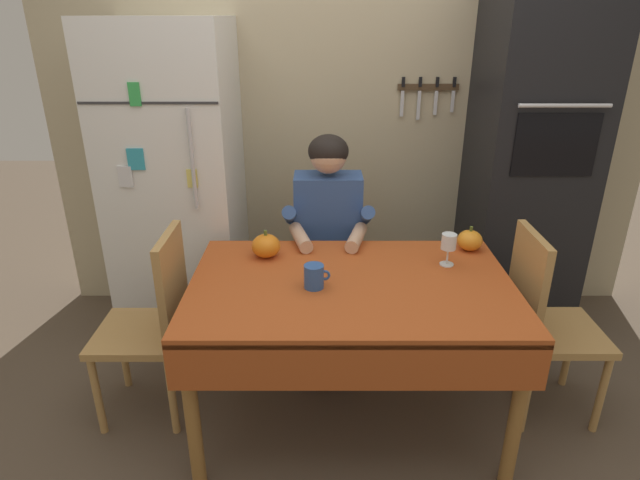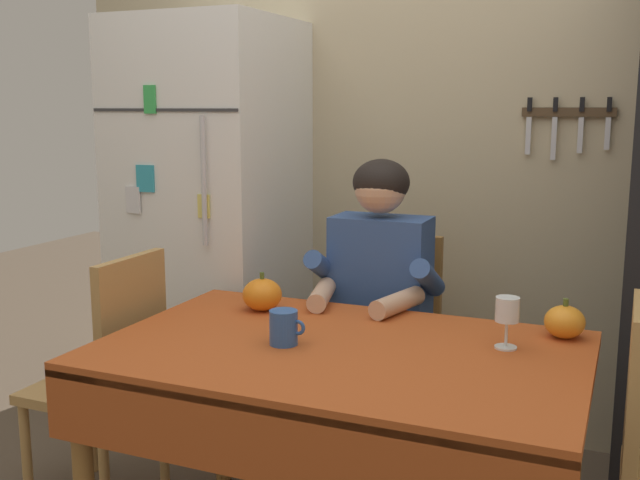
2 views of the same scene
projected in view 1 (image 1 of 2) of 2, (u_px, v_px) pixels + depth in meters
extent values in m
plane|color=brown|center=(347.00, 431.00, 2.48)|extent=(10.00, 10.00, 0.00)
cube|color=#BCAD89|center=(349.00, 105.00, 3.21)|extent=(3.70, 0.10, 2.60)
cube|color=#4C3823|center=(426.00, 87.00, 3.11)|extent=(0.36, 0.02, 0.04)
cube|color=silver|center=(400.00, 104.00, 3.14)|extent=(0.02, 0.01, 0.15)
cube|color=black|center=(401.00, 82.00, 3.09)|extent=(0.02, 0.01, 0.06)
cube|color=silver|center=(417.00, 105.00, 3.15)|extent=(0.02, 0.01, 0.17)
cube|color=black|center=(419.00, 82.00, 3.09)|extent=(0.02, 0.01, 0.06)
cube|color=silver|center=(434.00, 103.00, 3.14)|extent=(0.02, 0.01, 0.14)
cube|color=black|center=(436.00, 82.00, 3.09)|extent=(0.02, 0.01, 0.06)
cube|color=silver|center=(451.00, 101.00, 3.14)|extent=(0.02, 0.01, 0.13)
cube|color=black|center=(453.00, 82.00, 3.09)|extent=(0.02, 0.01, 0.06)
cube|color=white|center=(176.00, 187.00, 3.01)|extent=(0.68, 0.68, 1.80)
cylinder|color=silver|center=(190.00, 160.00, 2.58)|extent=(0.02, 0.02, 0.50)
cube|color=#333335|center=(146.00, 103.00, 2.49)|extent=(0.67, 0.01, 0.01)
cube|color=teal|center=(134.00, 159.00, 2.59)|extent=(0.08, 0.01, 0.11)
cube|color=#E5D666|center=(190.00, 179.00, 2.63)|extent=(0.05, 0.01, 0.09)
cube|color=green|center=(132.00, 94.00, 2.47)|extent=(0.05, 0.01, 0.11)
cube|color=silver|center=(123.00, 177.00, 2.63)|extent=(0.07, 0.02, 0.11)
cube|color=black|center=(527.00, 159.00, 2.99)|extent=(0.60, 0.60, 2.10)
cube|color=black|center=(554.00, 145.00, 2.65)|extent=(0.42, 0.01, 0.32)
cylinder|color=silver|center=(563.00, 105.00, 2.55)|extent=(0.45, 0.02, 0.02)
cylinder|color=#9E6B33|center=(191.00, 416.00, 2.08)|extent=(0.06, 0.06, 0.70)
cylinder|color=#9E6B33|center=(223.00, 313.00, 2.79)|extent=(0.06, 0.06, 0.70)
cylinder|color=#9E6B33|center=(515.00, 415.00, 2.08)|extent=(0.06, 0.06, 0.70)
cylinder|color=#9E6B33|center=(465.00, 312.00, 2.80)|extent=(0.06, 0.06, 0.70)
cube|color=#B24C1E|center=(350.00, 286.00, 2.29)|extent=(1.40, 0.90, 0.04)
cube|color=#B24C1E|center=(356.00, 367.00, 1.92)|extent=(1.40, 0.01, 0.20)
cube|color=#9E6B33|center=(326.00, 273.00, 3.04)|extent=(0.40, 0.40, 0.04)
cube|color=#9E6B33|center=(326.00, 220.00, 3.10)|extent=(0.36, 0.04, 0.48)
cylinder|color=#9E6B33|center=(296.00, 323.00, 2.97)|extent=(0.04, 0.04, 0.41)
cylinder|color=#9E6B33|center=(298.00, 293.00, 3.28)|extent=(0.04, 0.04, 0.41)
cylinder|color=#9E6B33|center=(356.00, 323.00, 2.97)|extent=(0.04, 0.04, 0.41)
cylinder|color=#9E6B33|center=(353.00, 293.00, 3.29)|extent=(0.04, 0.04, 0.41)
cube|color=#38384C|center=(308.00, 370.00, 2.84)|extent=(0.10, 0.22, 0.08)
cube|color=#38384C|center=(345.00, 370.00, 2.84)|extent=(0.10, 0.22, 0.08)
cylinder|color=#38384C|center=(308.00, 334.00, 2.82)|extent=(0.09, 0.09, 0.38)
cylinder|color=#38384C|center=(345.00, 334.00, 2.83)|extent=(0.09, 0.09, 0.38)
cube|color=#38384C|center=(310.00, 275.00, 2.87)|extent=(0.12, 0.40, 0.11)
cube|color=#38384C|center=(343.00, 275.00, 2.87)|extent=(0.12, 0.40, 0.11)
cube|color=#33518E|center=(326.00, 218.00, 2.86)|extent=(0.36, 0.20, 0.48)
cylinder|color=#33518E|center=(289.00, 215.00, 2.78)|extent=(0.07, 0.26, 0.18)
cylinder|color=#33518E|center=(364.00, 215.00, 2.78)|extent=(0.07, 0.26, 0.18)
cylinder|color=#D8A884|center=(299.00, 237.00, 2.65)|extent=(0.13, 0.27, 0.07)
cylinder|color=#D8A884|center=(355.00, 237.00, 2.65)|extent=(0.13, 0.27, 0.07)
sphere|color=#D8A884|center=(327.00, 155.00, 2.71)|extent=(0.19, 0.19, 0.19)
ellipsoid|color=black|center=(327.00, 151.00, 2.71)|extent=(0.21, 0.21, 0.17)
cube|color=tan|center=(138.00, 333.00, 2.47)|extent=(0.40, 0.40, 0.04)
cube|color=tan|center=(171.00, 284.00, 2.37)|extent=(0.04, 0.36, 0.48)
cylinder|color=tan|center=(122.00, 352.00, 2.71)|extent=(0.04, 0.04, 0.41)
cylinder|color=tan|center=(188.00, 352.00, 2.71)|extent=(0.04, 0.04, 0.41)
cylinder|color=tan|center=(96.00, 396.00, 2.40)|extent=(0.04, 0.04, 0.41)
cylinder|color=tan|center=(171.00, 396.00, 2.40)|extent=(0.04, 0.04, 0.41)
cube|color=tan|center=(555.00, 332.00, 2.48)|extent=(0.40, 0.40, 0.04)
cube|color=tan|center=(526.00, 283.00, 2.38)|extent=(0.04, 0.36, 0.48)
cylinder|color=tan|center=(599.00, 394.00, 2.41)|extent=(0.04, 0.04, 0.41)
cylinder|color=tan|center=(525.00, 394.00, 2.41)|extent=(0.04, 0.04, 0.41)
cylinder|color=tan|center=(567.00, 350.00, 2.73)|extent=(0.04, 0.04, 0.41)
cylinder|color=tan|center=(501.00, 351.00, 2.73)|extent=(0.04, 0.04, 0.41)
cylinder|color=#2D569E|center=(312.00, 276.00, 2.22)|extent=(0.08, 0.08, 0.10)
torus|color=#2D569E|center=(323.00, 275.00, 2.22)|extent=(0.05, 0.01, 0.05)
cylinder|color=white|center=(445.00, 264.00, 2.44)|extent=(0.06, 0.06, 0.01)
cylinder|color=white|center=(446.00, 256.00, 2.42)|extent=(0.01, 0.01, 0.08)
cylinder|color=white|center=(447.00, 241.00, 2.39)|extent=(0.07, 0.07, 0.07)
ellipsoid|color=orange|center=(468.00, 240.00, 2.58)|extent=(0.12, 0.12, 0.10)
cylinder|color=#4C6023|center=(469.00, 229.00, 2.55)|extent=(0.02, 0.02, 0.02)
ellipsoid|color=orange|center=(264.00, 246.00, 2.50)|extent=(0.14, 0.14, 0.11)
cylinder|color=#4C6023|center=(264.00, 233.00, 2.47)|extent=(0.02, 0.02, 0.02)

